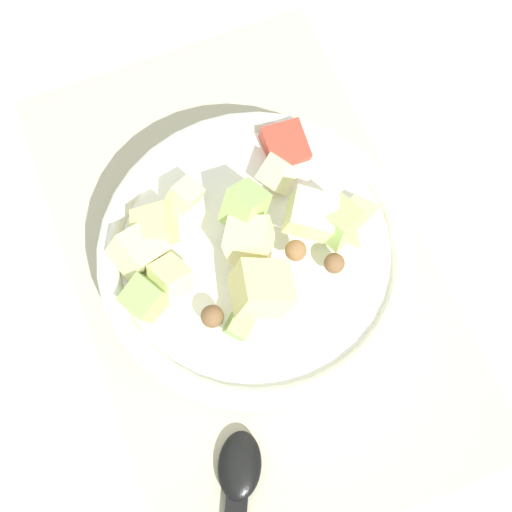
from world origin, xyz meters
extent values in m
plane|color=silver|center=(0.00, 0.00, 0.00)|extent=(2.40, 2.40, 0.00)
cube|color=#BCB299|center=(0.00, 0.00, 0.00)|extent=(0.50, 0.32, 0.01)
cylinder|color=white|center=(0.01, 0.00, 0.03)|extent=(0.25, 0.25, 0.06)
torus|color=white|center=(0.01, 0.00, 0.06)|extent=(0.27, 0.27, 0.02)
cube|color=beige|center=(0.02, 0.09, 0.07)|extent=(0.05, 0.04, 0.04)
cube|color=#E5D684|center=(0.06, -0.01, 0.10)|extent=(0.05, 0.06, 0.05)
cube|color=beige|center=(-0.05, -0.04, 0.09)|extent=(0.03, 0.04, 0.03)
sphere|color=brown|center=(0.03, 0.03, 0.09)|extent=(0.02, 0.02, 0.02)
cube|color=#BC3828|center=(-0.07, 0.06, 0.07)|extent=(0.04, 0.04, 0.03)
cube|color=#93C160|center=(0.02, -0.10, 0.07)|extent=(0.04, 0.05, 0.04)
sphere|color=brown|center=(0.06, -0.05, 0.08)|extent=(0.03, 0.03, 0.02)
cube|color=beige|center=(0.01, -0.07, 0.08)|extent=(0.04, 0.04, 0.04)
cube|color=#A3CC6B|center=(0.03, 0.07, 0.09)|extent=(0.04, 0.04, 0.04)
cube|color=#E5D684|center=(-0.03, -0.07, 0.08)|extent=(0.04, 0.04, 0.04)
cube|color=#A3CC6B|center=(-0.01, 0.00, 0.10)|extent=(0.04, 0.05, 0.04)
sphere|color=brown|center=(0.05, 0.05, 0.08)|extent=(0.03, 0.03, 0.02)
cube|color=beige|center=(0.01, 0.05, 0.10)|extent=(0.05, 0.05, 0.04)
cube|color=beige|center=(0.01, -0.01, 0.10)|extent=(0.05, 0.05, 0.04)
cube|color=beige|center=(-0.04, 0.04, 0.08)|extent=(0.03, 0.04, 0.03)
cube|color=beige|center=(-0.02, -0.09, 0.08)|extent=(0.05, 0.05, 0.05)
cube|color=#93C160|center=(0.07, -0.04, 0.08)|extent=(0.03, 0.03, 0.03)
ellipsoid|color=black|center=(0.16, -0.08, 0.01)|extent=(0.07, 0.06, 0.01)
camera|label=1|loc=(0.21, -0.08, 0.61)|focal=49.49mm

